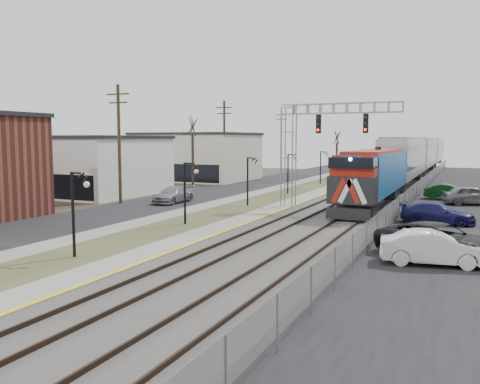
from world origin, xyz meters
The scene contains 21 objects.
street_west centered at (-11.50, 35.00, 0.02)m, with size 7.00×120.00×0.04m, color black.
sidewalk centered at (-7.00, 35.00, 0.04)m, with size 2.00×120.00×0.08m, color gray.
grass_median centered at (-4.00, 35.00, 0.03)m, with size 4.00×120.00×0.06m, color #414A27.
platform centered at (-1.00, 35.00, 0.12)m, with size 2.00×120.00×0.24m, color gray.
ballast_bed centered at (4.00, 35.00, 0.10)m, with size 8.00×120.00×0.20m, color #595651.
platform_edge centered at (-0.12, 35.00, 0.24)m, with size 0.24×120.00×0.01m, color gold.
track_near centered at (2.00, 35.00, 0.28)m, with size 1.58×120.00×0.15m.
track_far centered at (5.50, 35.00, 0.28)m, with size 1.58×120.00×0.15m.
train centered at (5.50, 66.81, 2.92)m, with size 3.00×85.85×5.33m.
signal_gantry centered at (1.22, 27.99, 5.59)m, with size 9.00×1.07×8.15m.
lampposts centered at (-4.00, 18.29, 2.00)m, with size 0.14×62.14×4.00m.
utility_poles centered at (-14.50, 25.00, 5.00)m, with size 0.28×80.28×10.00m.
fence centered at (8.20, 35.00, 0.80)m, with size 0.04×120.00×1.60m, color gray.
buildings_west centered at (-21.00, 24.21, 3.01)m, with size 14.00×67.00×7.00m.
bare_trees centered at (-12.66, 38.91, 2.70)m, with size 12.30×42.30×5.95m.
car_lot_b centered at (11.22, 13.34, 0.74)m, with size 1.57×4.49×1.48m, color white.
car_lot_c centered at (11.36, 14.90, 0.79)m, with size 2.64×5.72×1.59m, color black.
car_lot_d centered at (10.71, 24.99, 0.67)m, with size 1.87×4.59×1.33m, color #19164F.
car_lot_e centered at (12.67, 36.26, 0.79)m, with size 1.87×4.65×1.58m, color gray.
car_lot_f centered at (10.82, 39.34, 0.69)m, with size 1.45×4.17×1.37m, color #0B3810.
car_street_b centered at (-10.61, 27.19, 0.69)m, with size 1.94×4.78×1.39m, color gray.
Camera 1 is at (12.53, -9.80, 5.49)m, focal length 38.00 mm.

